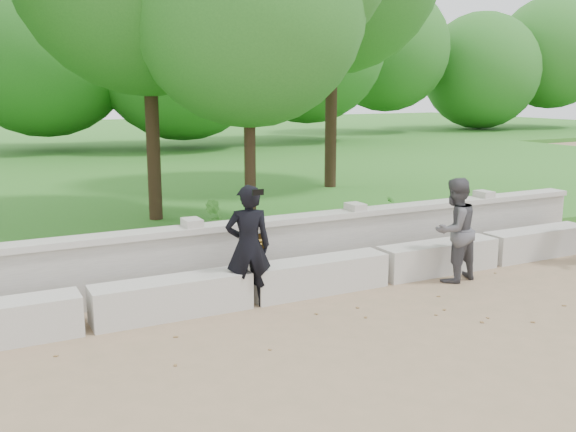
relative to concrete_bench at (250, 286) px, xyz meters
The scene contains 8 objects.
ground 1.91m from the concrete_bench, 90.00° to the right, with size 80.00×80.00×0.00m, color #917559.
lawn 12.10m from the concrete_bench, 90.00° to the left, with size 40.00×22.00×0.25m, color #2F7121.
concrete_bench is the anchor object (origin of this frame).
parapet_wall 0.74m from the concrete_bench, 89.99° to the left, with size 12.50×0.35×0.90m.
man_main 0.55m from the concrete_bench, 121.03° to the right, with size 0.63×0.58×1.52m.
visitor_left 2.98m from the concrete_bench, ahead, with size 0.80×0.67×1.46m.
shrub_b 3.00m from the concrete_bench, 77.73° to the left, with size 0.31×0.25×0.56m, color #3F862D.
shrub_c 3.66m from the concrete_bench, 22.58° to the left, with size 0.55×0.48×0.61m, color #3F862D.
Camera 1 is at (-3.07, -5.17, 2.66)m, focal length 40.00 mm.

